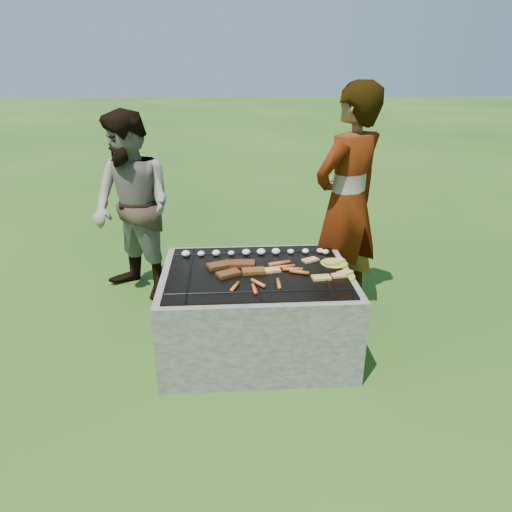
{
  "coord_description": "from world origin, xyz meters",
  "views": [
    {
      "loc": [
        -0.19,
        -2.84,
        1.9
      ],
      "look_at": [
        0.0,
        0.05,
        0.7
      ],
      "focal_mm": 32.0,
      "sensor_mm": 36.0,
      "label": 1
    }
  ],
  "objects": [
    {
      "name": "sausages",
      "position": [
        0.12,
        -0.1,
        0.62
      ],
      "size": [
        0.54,
        0.48,
        0.03
      ],
      "color": "#DF4724",
      "rests_on": "fire_pit"
    },
    {
      "name": "fire_pit",
      "position": [
        0.0,
        0.0,
        0.28
      ],
      "size": [
        1.3,
        1.0,
        0.62
      ],
      "color": "#A79F94",
      "rests_on": "ground"
    },
    {
      "name": "cook",
      "position": [
        0.75,
        0.57,
        0.91
      ],
      "size": [
        0.8,
        0.74,
        1.82
      ],
      "primitive_type": "imported",
      "rotation": [
        0.0,
        0.0,
        3.74
      ],
      "color": "gray",
      "rests_on": "ground"
    },
    {
      "name": "mushrooms",
      "position": [
        0.0,
        0.29,
        0.63
      ],
      "size": [
        1.09,
        0.08,
        0.05
      ],
      "color": "#EBE5C7",
      "rests_on": "fire_pit"
    },
    {
      "name": "plate_near",
      "position": [
        0.56,
        -0.11,
        0.61
      ],
      "size": [
        0.25,
        0.25,
        0.03
      ],
      "color": "#F4EF3A",
      "rests_on": "fire_pit"
    },
    {
      "name": "bystander",
      "position": [
        -0.99,
        0.93,
        0.8
      ],
      "size": [
        0.99,
        0.97,
        1.6
      ],
      "primitive_type": "imported",
      "rotation": [
        0.0,
        0.0,
        -0.7
      ],
      "color": "#A49488",
      "rests_on": "ground"
    },
    {
      "name": "pork_slabs",
      "position": [
        -0.14,
        0.03,
        0.62
      ],
      "size": [
        0.41,
        0.29,
        0.03
      ],
      "color": "brown",
      "rests_on": "fire_pit"
    },
    {
      "name": "lawn",
      "position": [
        0.0,
        0.0,
        0.0
      ],
      "size": [
        60.0,
        60.0,
        0.0
      ],
      "primitive_type": "plane",
      "color": "#1E4310",
      "rests_on": "ground"
    },
    {
      "name": "plate_far",
      "position": [
        0.56,
        0.1,
        0.61
      ],
      "size": [
        0.21,
        0.21,
        0.03
      ],
      "color": "#CDFF3C",
      "rests_on": "fire_pit"
    },
    {
      "name": "bread_on_grate",
      "position": [
        0.29,
        -0.02,
        0.62
      ],
      "size": [
        0.45,
        0.39,
        0.02
      ],
      "color": "#E2B773",
      "rests_on": "fire_pit"
    }
  ]
}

